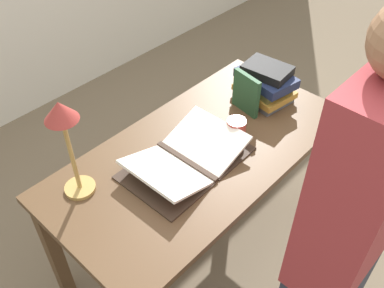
{
  "coord_description": "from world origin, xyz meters",
  "views": [
    {
      "loc": [
        -1.06,
        -0.93,
        2.08
      ],
      "look_at": [
        -0.06,
        -0.0,
        0.83
      ],
      "focal_mm": 40.0,
      "sensor_mm": 36.0,
      "label": 1
    }
  ],
  "objects_px": {
    "open_book": "(187,159)",
    "person_reader": "(335,258)",
    "coffee_mug": "(236,129)",
    "book_stack_tall": "(265,83)",
    "book_standing_upright": "(246,93)",
    "reading_lamp": "(65,129)"
  },
  "relations": [
    {
      "from": "open_book",
      "to": "person_reader",
      "type": "distance_m",
      "value": 0.74
    },
    {
      "from": "coffee_mug",
      "to": "person_reader",
      "type": "distance_m",
      "value": 0.77
    },
    {
      "from": "book_stack_tall",
      "to": "person_reader",
      "type": "xyz_separation_m",
      "value": [
        -0.68,
        -0.77,
        0.01
      ]
    },
    {
      "from": "coffee_mug",
      "to": "book_standing_upright",
      "type": "bearing_deg",
      "value": 26.13
    },
    {
      "from": "coffee_mug",
      "to": "open_book",
      "type": "bearing_deg",
      "value": 170.67
    },
    {
      "from": "book_stack_tall",
      "to": "reading_lamp",
      "type": "bearing_deg",
      "value": 170.11
    },
    {
      "from": "reading_lamp",
      "to": "person_reader",
      "type": "distance_m",
      "value": 1.04
    },
    {
      "from": "book_stack_tall",
      "to": "person_reader",
      "type": "distance_m",
      "value": 1.03
    },
    {
      "from": "open_book",
      "to": "reading_lamp",
      "type": "relative_size",
      "value": 1.26
    },
    {
      "from": "book_standing_upright",
      "to": "open_book",
      "type": "bearing_deg",
      "value": -164.9
    },
    {
      "from": "book_stack_tall",
      "to": "book_standing_upright",
      "type": "bearing_deg",
      "value": 176.38
    },
    {
      "from": "open_book",
      "to": "book_standing_upright",
      "type": "height_order",
      "value": "book_standing_upright"
    },
    {
      "from": "reading_lamp",
      "to": "coffee_mug",
      "type": "height_order",
      "value": "reading_lamp"
    },
    {
      "from": "open_book",
      "to": "reading_lamp",
      "type": "height_order",
      "value": "reading_lamp"
    },
    {
      "from": "book_standing_upright",
      "to": "person_reader",
      "type": "relative_size",
      "value": 0.12
    },
    {
      "from": "book_stack_tall",
      "to": "coffee_mug",
      "type": "height_order",
      "value": "book_stack_tall"
    },
    {
      "from": "book_stack_tall",
      "to": "book_standing_upright",
      "type": "xyz_separation_m",
      "value": [
        -0.15,
        0.01,
        0.01
      ]
    },
    {
      "from": "book_standing_upright",
      "to": "reading_lamp",
      "type": "xyz_separation_m",
      "value": [
        -0.88,
        0.17,
        0.22
      ]
    },
    {
      "from": "coffee_mug",
      "to": "person_reader",
      "type": "bearing_deg",
      "value": -116.53
    },
    {
      "from": "coffee_mug",
      "to": "reading_lamp",
      "type": "bearing_deg",
      "value": 159.24
    },
    {
      "from": "open_book",
      "to": "coffee_mug",
      "type": "distance_m",
      "value": 0.29
    },
    {
      "from": "book_stack_tall",
      "to": "book_standing_upright",
      "type": "relative_size",
      "value": 1.5
    }
  ]
}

